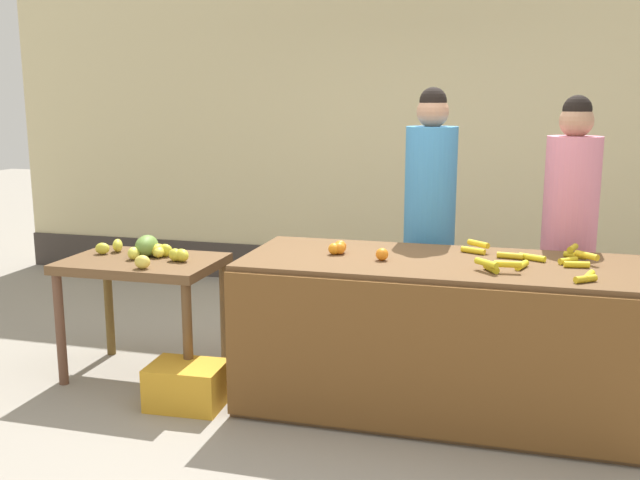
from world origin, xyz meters
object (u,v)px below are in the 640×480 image
Objects in this scene: vendor_woman_blue_shirt at (429,229)px; produce_crate at (187,385)px; vendor_woman_pink_shirt at (568,239)px; produce_sack at (290,311)px.

vendor_woman_blue_shirt is 4.27× the size of produce_crate.
vendor_woman_pink_shirt reaches higher than produce_sack.
vendor_woman_blue_shirt is at bearing -5.85° from produce_sack.
vendor_woman_blue_shirt is 1.03× the size of vendor_woman_pink_shirt.
produce_sack reaches higher than produce_crate.
vendor_woman_pink_shirt is at bearing 1.12° from vendor_woman_blue_shirt.
vendor_woman_blue_shirt is 0.89m from vendor_woman_pink_shirt.
vendor_woman_blue_shirt reaches higher than vendor_woman_pink_shirt.
produce_sack is at bearing 77.24° from produce_crate.
vendor_woman_pink_shirt is 3.48× the size of produce_sack.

